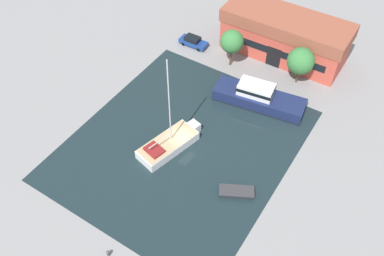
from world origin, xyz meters
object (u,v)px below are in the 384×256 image
(warehouse_building, at_px, (285,36))
(small_dinghy, at_px, (237,192))
(quay_tree_near_building, at_px, (301,61))
(motor_cruiser, at_px, (258,97))
(parked_car, at_px, (193,41))
(sailboat_moored, at_px, (169,144))
(quay_tree_by_water, at_px, (232,42))

(warehouse_building, bearing_deg, small_dinghy, -76.81)
(quay_tree_near_building, distance_m, small_dinghy, 22.78)
(motor_cruiser, bearing_deg, small_dinghy, -170.95)
(quay_tree_near_building, xyz_separation_m, parked_car, (-17.87, -0.74, -3.15))
(warehouse_building, bearing_deg, sailboat_moored, -99.41)
(warehouse_building, bearing_deg, quay_tree_by_water, -129.91)
(sailboat_moored, height_order, small_dinghy, sailboat_moored)
(quay_tree_near_building, xyz_separation_m, quay_tree_by_water, (-10.36, -1.78, 0.41))
(sailboat_moored, xyz_separation_m, motor_cruiser, (5.94, 13.62, 0.44))
(motor_cruiser, xyz_separation_m, small_dinghy, (4.84, -15.13, -0.91))
(sailboat_moored, relative_size, motor_cruiser, 1.06)
(warehouse_building, height_order, motor_cruiser, warehouse_building)
(warehouse_building, relative_size, quay_tree_near_building, 3.29)
(small_dinghy, bearing_deg, quay_tree_by_water, -177.09)
(warehouse_building, xyz_separation_m, small_dinghy, (6.77, -27.49, -3.18))
(parked_car, distance_m, small_dinghy, 29.42)
(warehouse_building, distance_m, motor_cruiser, 12.72)
(sailboat_moored, bearing_deg, parked_car, 128.31)
(quay_tree_near_building, relative_size, parked_car, 1.26)
(warehouse_building, xyz_separation_m, motor_cruiser, (1.93, -12.36, -2.28))
(parked_car, bearing_deg, quay_tree_near_building, 91.26)
(warehouse_building, height_order, sailboat_moored, sailboat_moored)
(quay_tree_by_water, relative_size, small_dinghy, 1.38)
(quay_tree_near_building, bearing_deg, motor_cruiser, -111.03)
(quay_tree_by_water, distance_m, parked_car, 8.38)
(parked_car, xyz_separation_m, motor_cruiser, (15.08, -6.52, 0.40))
(sailboat_moored, relative_size, small_dinghy, 3.17)
(sailboat_moored, distance_m, motor_cruiser, 14.87)
(small_dinghy, bearing_deg, sailboat_moored, -126.11)
(warehouse_building, distance_m, sailboat_moored, 26.43)
(warehouse_building, xyz_separation_m, quay_tree_near_building, (4.72, -5.11, 0.48))
(quay_tree_near_building, bearing_deg, quay_tree_by_water, -170.22)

